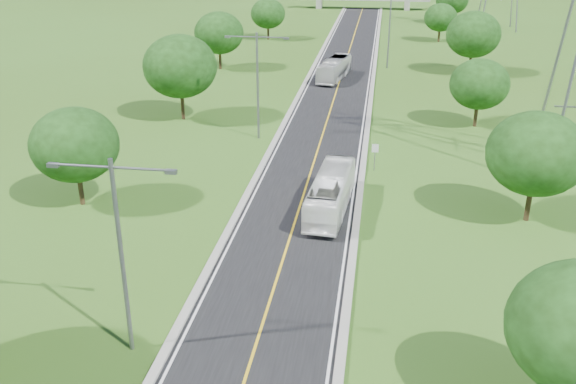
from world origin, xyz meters
TOP-DOWN VIEW (x-y plane):
  - ground at (0.00, 60.00)m, footprint 260.00×260.00m
  - road at (0.00, 66.00)m, footprint 8.00×150.00m
  - curb_left at (-4.25, 66.00)m, footprint 0.50×150.00m
  - curb_right at (4.25, 66.00)m, footprint 0.50×150.00m
  - speed_limit_sign at (5.20, 37.98)m, footprint 0.55×0.09m
  - streetlight_near_left at (-6.00, 12.00)m, footprint 5.90×0.25m
  - streetlight_mid_left at (-6.00, 45.00)m, footprint 5.90×0.25m
  - streetlight_far_right at (6.00, 78.00)m, footprint 5.90×0.25m
  - tree_lb at (-16.00, 28.00)m, footprint 6.30×6.30m
  - tree_lc at (-15.00, 50.00)m, footprint 7.56×7.56m
  - tree_ld at (-17.00, 74.00)m, footprint 6.72×6.72m
  - tree_le at (-14.50, 98.00)m, footprint 5.88×5.88m
  - tree_rb at (16.00, 30.00)m, footprint 6.72×6.72m
  - tree_rc at (15.00, 52.00)m, footprint 5.88×5.88m
  - tree_rd at (17.00, 76.00)m, footprint 7.14×7.14m
  - tree_re at (14.50, 100.00)m, footprint 5.46×5.46m
  - tree_rf at (18.00, 120.00)m, footprint 6.30×6.30m
  - bus_outbound at (2.26, 29.49)m, footprint 3.01×10.04m
  - bus_inbound at (-0.80, 70.04)m, footprint 3.93×9.99m

SIDE VIEW (x-z plane):
  - ground at x=0.00m, z-range 0.00..0.00m
  - road at x=0.00m, z-range 0.00..0.06m
  - curb_left at x=-4.25m, z-range 0.00..0.22m
  - curb_right at x=4.25m, z-range 0.00..0.22m
  - bus_inbound at x=-0.80m, z-range 0.06..2.77m
  - bus_outbound at x=2.26m, z-range 0.06..2.82m
  - speed_limit_sign at x=5.20m, z-range 0.40..2.80m
  - tree_re at x=14.50m, z-range 0.85..7.20m
  - tree_le at x=-14.50m, z-range 0.91..7.75m
  - tree_rc at x=15.00m, z-range 0.91..7.75m
  - tree_lb at x=-16.00m, z-range 0.98..8.31m
  - tree_rf at x=18.00m, z-range 0.98..8.31m
  - tree_ld at x=-17.00m, z-range 1.05..8.86m
  - tree_rb at x=16.00m, z-range 1.05..8.86m
  - tree_rd at x=17.00m, z-range 1.11..9.42m
  - tree_lc at x=-15.00m, z-range 1.18..9.97m
  - streetlight_near_left at x=-6.00m, z-range 0.94..10.94m
  - streetlight_mid_left at x=-6.00m, z-range 0.94..10.94m
  - streetlight_far_right at x=6.00m, z-range 0.94..10.94m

